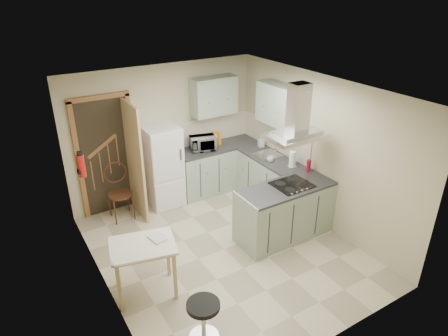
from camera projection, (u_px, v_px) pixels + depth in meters
floor at (225, 249)px, 6.21m from camera, size 4.20×4.20×0.00m
ceiling at (225, 91)px, 5.13m from camera, size 4.20×4.20×0.00m
back_wall at (164, 133)px, 7.28m from camera, size 3.60×0.00×3.60m
left_wall at (98, 213)px, 4.82m from camera, size 0.00×4.20×4.20m
right_wall at (318, 151)px, 6.52m from camera, size 0.00×4.20×4.20m
doorway at (107, 157)px, 6.83m from camera, size 1.10×0.12×2.10m
fridge at (163, 166)px, 7.17m from camera, size 0.60×0.60×1.50m
counter_back at (205, 170)px, 7.71m from camera, size 1.08×0.60×0.90m
counter_right at (261, 174)px, 7.59m from camera, size 0.60×1.95×0.90m
splashback at (210, 129)px, 7.77m from camera, size 1.68×0.02×0.50m
wall_cabinet_back at (214, 96)px, 7.34m from camera, size 0.85×0.35×0.70m
wall_cabinet_right at (279, 105)px, 6.83m from camera, size 0.35×0.90×0.70m
peninsula at (285, 211)px, 6.36m from camera, size 1.55×0.65×0.90m
hob at (292, 185)px, 6.21m from camera, size 0.58×0.50×0.01m
extractor_hood at (296, 136)px, 5.86m from camera, size 0.90×0.55×0.10m
sink at (267, 155)px, 7.26m from camera, size 0.45×0.40×0.01m
fire_extinguisher at (81, 166)px, 5.43m from camera, size 0.10×0.10×0.32m
drop_leaf_table at (145, 269)px, 5.21m from camera, size 0.94×0.79×0.77m
bentwood_chair at (120, 194)px, 6.83m from camera, size 0.42×0.42×0.92m
stool at (204, 320)px, 4.58m from camera, size 0.45×0.45×0.52m
microwave at (203, 143)px, 7.43m from camera, size 0.53×0.42×0.26m
kettle at (215, 138)px, 7.71m from camera, size 0.16×0.16×0.23m
cereal_box at (217, 138)px, 7.69m from camera, size 0.13×0.18×0.26m
soap_bottle at (261, 141)px, 7.58m from camera, size 0.11×0.12×0.22m
paper_towel at (292, 159)px, 6.75m from camera, size 0.15×0.15×0.29m
cup at (270, 159)px, 6.98m from camera, size 0.13×0.13×0.10m
red_bottle at (309, 166)px, 6.60m from camera, size 0.08×0.08×0.21m
book at (151, 238)px, 5.09m from camera, size 0.22×0.27×0.11m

